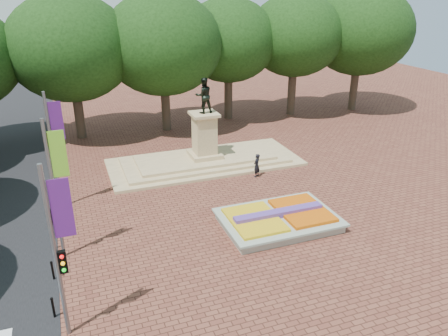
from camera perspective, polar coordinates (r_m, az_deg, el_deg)
name	(u,v)px	position (r m, az deg, el deg)	size (l,w,h in m)	color
ground	(247,212)	(25.75, 3.06, -5.75)	(90.00, 90.00, 0.00)	brown
flower_bed	(279,219)	(24.39, 7.18, -6.63)	(6.30, 4.30, 0.91)	gray
monument	(205,153)	(32.20, -2.53, 2.03)	(14.00, 6.00, 6.40)	tan
tree_row_back	(194,52)	(40.75, -3.95, 14.83)	(44.80, 8.80, 10.43)	#36241D
banner_poles	(56,187)	(21.15, -21.14, -2.28)	(0.88, 11.17, 7.00)	slate
bollard_row	(52,254)	(22.56, -21.52, -10.43)	(0.12, 13.12, 0.98)	black
pedestrian	(257,165)	(30.07, 4.29, 0.34)	(0.61, 0.40, 1.67)	black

